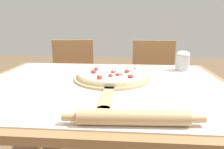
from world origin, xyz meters
TOP-DOWN VIEW (x-y plane):
  - dining_table at (0.00, 0.00)m, footprint 1.28×0.96m
  - towel_cloth at (0.00, 0.00)m, footprint 1.20×0.88m
  - pizza_peel at (0.04, 0.06)m, footprint 0.41×0.63m
  - pizza at (0.04, 0.09)m, footprint 0.36×0.36m
  - rolling_pin at (0.14, -0.40)m, footprint 0.42×0.06m
  - chair_left at (-0.38, 0.81)m, footprint 0.44×0.44m
  - chair_right at (0.36, 0.81)m, footprint 0.41×0.41m
  - flour_cup at (0.46, 0.31)m, footprint 0.08×0.08m

SIDE VIEW (x-z plane):
  - chair_left at x=-0.38m, z-range 0.06..0.94m
  - chair_right at x=0.36m, z-range 0.06..0.94m
  - dining_table at x=0.00m, z-range 0.27..1.00m
  - towel_cloth at x=0.00m, z-range 0.74..0.74m
  - pizza_peel at x=0.04m, z-range 0.74..0.75m
  - rolling_pin at x=0.14m, z-range 0.74..0.79m
  - pizza at x=0.04m, z-range 0.75..0.78m
  - flour_cup at x=0.46m, z-range 0.74..0.86m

